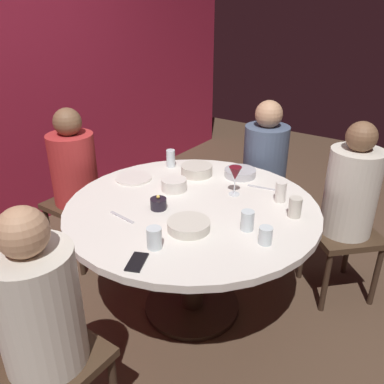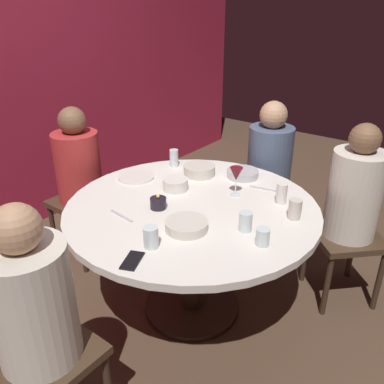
{
  "view_description": "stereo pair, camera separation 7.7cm",
  "coord_description": "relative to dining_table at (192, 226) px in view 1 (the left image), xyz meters",
  "views": [
    {
      "loc": [
        -1.64,
        -1.15,
        1.78
      ],
      "look_at": [
        0.0,
        0.0,
        0.82
      ],
      "focal_mm": 37.4,
      "sensor_mm": 36.0,
      "label": 1
    },
    {
      "loc": [
        -1.6,
        -1.21,
        1.78
      ],
      "look_at": [
        0.0,
        0.0,
        0.82
      ],
      "focal_mm": 37.4,
      "sensor_mm": 36.0,
      "label": 2
    }
  ],
  "objects": [
    {
      "name": "wine_glass",
      "position": [
        0.25,
        -0.13,
        0.27
      ],
      "size": [
        0.08,
        0.08,
        0.18
      ],
      "color": "silver",
      "rests_on": "dining_table"
    },
    {
      "name": "bowl_small_white",
      "position": [
        -0.23,
        -0.14,
        0.16
      ],
      "size": [
        0.22,
        0.22,
        0.05
      ],
      "primitive_type": "cylinder",
      "color": "beige",
      "rests_on": "dining_table"
    },
    {
      "name": "cup_far_edge",
      "position": [
        0.2,
        -0.52,
        0.19
      ],
      "size": [
        0.07,
        0.07,
        0.11
      ],
      "primitive_type": "cylinder",
      "color": "beige",
      "rests_on": "dining_table"
    },
    {
      "name": "cup_near_candle",
      "position": [
        -0.45,
        -0.11,
        0.19
      ],
      "size": [
        0.07,
        0.07,
        0.1
      ],
      "primitive_type": "cylinder",
      "color": "silver",
      "rests_on": "dining_table"
    },
    {
      "name": "fork_near_plate",
      "position": [
        -0.34,
        0.22,
        0.14
      ],
      "size": [
        0.04,
        0.18,
        0.01
      ],
      "primitive_type": "cube",
      "rotation": [
        0.0,
        0.0,
        -0.11
      ],
      "color": "#B7B7BC",
      "rests_on": "dining_table"
    },
    {
      "name": "seated_diner_front_right",
      "position": [
        0.69,
        -0.69,
        0.12
      ],
      "size": [
        0.57,
        0.57,
        1.17
      ],
      "rotation": [
        0.0,
        0.0,
        2.36
      ],
      "color": "#3F2D1E",
      "rests_on": "ground"
    },
    {
      "name": "bowl_serving_large",
      "position": [
        0.52,
        -0.02,
        0.16
      ],
      "size": [
        0.21,
        0.21,
        0.05
      ],
      "primitive_type": "cylinder",
      "color": "#B7B7BC",
      "rests_on": "dining_table"
    },
    {
      "name": "cup_center_front",
      "position": [
        -0.06,
        -0.38,
        0.19
      ],
      "size": [
        0.07,
        0.07,
        0.1
      ],
      "primitive_type": "cylinder",
      "color": "silver",
      "rests_on": "dining_table"
    },
    {
      "name": "cell_phone",
      "position": [
        -0.59,
        -0.12,
        0.14
      ],
      "size": [
        0.16,
        0.12,
        0.01
      ],
      "primitive_type": "cube",
      "rotation": [
        0.0,
        0.0,
        5.12
      ],
      "color": "black",
      "rests_on": "dining_table"
    },
    {
      "name": "dinner_plate",
      "position": [
        0.08,
        0.52,
        0.15
      ],
      "size": [
        0.23,
        0.23,
        0.01
      ],
      "primitive_type": "cylinder",
      "color": "silver",
      "rests_on": "dining_table"
    },
    {
      "name": "dining_table",
      "position": [
        0.0,
        0.0,
        0.0
      ],
      "size": [
        1.43,
        1.43,
        0.74
      ],
      "color": "silver",
      "rests_on": "ground"
    },
    {
      "name": "knife_near_plate",
      "position": [
        0.43,
        -0.23,
        0.14
      ],
      "size": [
        0.05,
        0.18,
        0.01
      ],
      "primitive_type": "cube",
      "rotation": [
        0.0,
        0.0,
        0.19
      ],
      "color": "#B7B7BC",
      "rests_on": "dining_table"
    },
    {
      "name": "candle_holder",
      "position": [
        -0.14,
        0.13,
        0.17
      ],
      "size": [
        0.09,
        0.09,
        0.08
      ],
      "color": "black",
      "rests_on": "dining_table"
    },
    {
      "name": "seated_diner_right",
      "position": [
        0.95,
        0.0,
        0.11
      ],
      "size": [
        0.4,
        0.4,
        1.16
      ],
      "rotation": [
        0.0,
        0.0,
        3.14
      ],
      "color": "#3F2D1E",
      "rests_on": "ground"
    },
    {
      "name": "bowl_salad_center",
      "position": [
        0.1,
        0.2,
        0.17
      ],
      "size": [
        0.15,
        0.15,
        0.07
      ],
      "primitive_type": "cylinder",
      "color": "silver",
      "rests_on": "dining_table"
    },
    {
      "name": "cup_beside_wine",
      "position": [
        -0.12,
        -0.51,
        0.18
      ],
      "size": [
        0.07,
        0.07,
        0.09
      ],
      "primitive_type": "cylinder",
      "color": "silver",
      "rests_on": "dining_table"
    },
    {
      "name": "cup_by_left_diner",
      "position": [
        0.33,
        -0.39,
        0.2
      ],
      "size": [
        0.06,
        0.06,
        0.12
      ],
      "primitive_type": "cylinder",
      "color": "silver",
      "rests_on": "dining_table"
    },
    {
      "name": "seated_diner_left",
      "position": [
        -1.01,
        0.0,
        0.11
      ],
      "size": [
        0.4,
        0.4,
        1.16
      ],
      "rotation": [
        0.0,
        0.0,
        6.28
      ],
      "color": "#3F2D1E",
      "rests_on": "ground"
    },
    {
      "name": "bowl_sauce_side",
      "position": [
        0.37,
        0.22,
        0.17
      ],
      "size": [
        0.21,
        0.21,
        0.07
      ],
      "primitive_type": "cylinder",
      "color": "beige",
      "rests_on": "dining_table"
    },
    {
      "name": "cup_by_right_diner",
      "position": [
        0.39,
        0.45,
        0.2
      ],
      "size": [
        0.06,
        0.06,
        0.12
      ],
      "primitive_type": "cylinder",
      "color": "silver",
      "rests_on": "dining_table"
    },
    {
      "name": "ground_plane",
      "position": [
        0.0,
        0.0,
        -0.6
      ],
      "size": [
        8.0,
        8.0,
        0.0
      ],
      "primitive_type": "plane",
      "color": "#4C3828"
    },
    {
      "name": "seated_diner_back",
      "position": [
        0.0,
        1.01,
        0.11
      ],
      "size": [
        0.4,
        0.4,
        1.15
      ],
      "rotation": [
        0.0,
        0.0,
        4.71
      ],
      "color": "#3F2D1E",
      "rests_on": "ground"
    }
  ]
}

